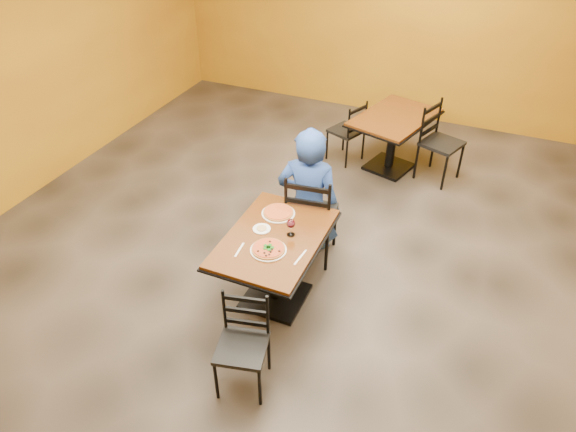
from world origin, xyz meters
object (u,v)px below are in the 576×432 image
at_px(wine_glass, 291,227).
at_px(table_main, 275,253).
at_px(chair_main_far, 312,214).
at_px(plate_main, 268,250).
at_px(table_second, 393,130).
at_px(chair_second_left, 346,131).
at_px(pizza_main, 268,249).
at_px(chair_main_near, 242,348).
at_px(side_plate, 262,229).
at_px(plate_far, 278,213).
at_px(diner, 309,189).
at_px(pizza_far, 278,212).
at_px(chair_second_right, 442,144).

bearing_deg(wine_glass, table_main, -147.80).
relative_size(chair_main_far, plate_main, 3.30).
height_order(table_second, plate_main, plate_main).
bearing_deg(table_second, wine_glass, -95.40).
xyz_separation_m(chair_second_left, pizza_main, (0.27, -3.00, 0.35)).
bearing_deg(chair_main_far, chair_second_left, -89.26).
xyz_separation_m(chair_second_left, wine_glass, (0.36, -2.72, 0.42)).
relative_size(chair_main_near, chair_main_far, 0.82).
distance_m(table_main, plate_main, 0.28).
bearing_deg(table_main, wine_glass, 32.20).
distance_m(chair_main_far, plate_main, 0.98).
xyz_separation_m(table_main, side_plate, (-0.14, 0.05, 0.20)).
bearing_deg(plate_far, diner, 83.82).
height_order(plate_main, pizza_far, pizza_far).
bearing_deg(table_main, pizza_main, -80.14).
bearing_deg(plate_far, wine_glass, -46.56).
xyz_separation_m(pizza_main, side_plate, (-0.18, 0.24, -0.02)).
bearing_deg(plate_main, pizza_main, 0.00).
height_order(chair_second_right, pizza_main, chair_second_right).
bearing_deg(chair_main_near, plate_far, 88.55).
distance_m(chair_main_far, side_plate, 0.77).
bearing_deg(plate_main, chair_second_right, 72.10).
bearing_deg(chair_second_right, table_second, 109.92).
bearing_deg(table_second, chair_second_right, 0.00).
relative_size(plate_far, side_plate, 1.94).
xyz_separation_m(chair_main_far, pizza_far, (-0.17, -0.43, 0.26)).
height_order(chair_main_far, chair_second_left, chair_main_far).
distance_m(chair_main_near, plate_far, 1.36).
bearing_deg(diner, chair_main_near, 87.52).
height_order(chair_second_left, pizza_far, chair_second_left).
bearing_deg(table_second, chair_second_left, 180.00).
distance_m(table_second, plate_far, 2.54).
distance_m(table_main, diner, 0.94).
height_order(chair_second_right, diner, diner).
bearing_deg(chair_second_left, plate_main, 27.26).
bearing_deg(pizza_far, table_second, 78.90).
distance_m(chair_main_far, diner, 0.27).
xyz_separation_m(chair_main_far, pizza_main, (-0.03, -0.94, 0.26)).
bearing_deg(wine_glass, pizza_far, 133.44).
relative_size(table_second, chair_main_far, 1.32).
xyz_separation_m(table_main, wine_glass, (0.12, 0.08, 0.28)).
bearing_deg(side_plate, table_second, 79.18).
height_order(table_main, chair_main_near, chair_main_near).
distance_m(chair_main_near, pizza_main, 0.86).
xyz_separation_m(pizza_far, wine_glass, (0.23, -0.24, 0.07)).
relative_size(chair_main_near, side_plate, 5.22).
xyz_separation_m(table_main, chair_main_near, (0.16, -0.97, -0.14)).
xyz_separation_m(diner, plate_far, (-0.07, -0.61, 0.08)).
xyz_separation_m(pizza_main, plate_far, (-0.14, 0.51, -0.02)).
height_order(chair_main_near, plate_far, chair_main_near).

